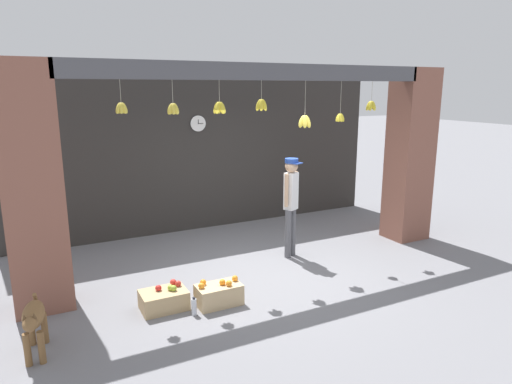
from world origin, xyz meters
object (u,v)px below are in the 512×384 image
object	(u,v)px
dog	(34,320)
wall_clock	(198,123)
fruit_crate_oranges	(219,294)
fruit_crate_apples	(164,299)
shopkeeper	(291,199)
water_bottle	(194,307)

from	to	relation	value
dog	wall_clock	bearing A→B (deg)	144.36
dog	wall_clock	distance (m)	4.98
fruit_crate_oranges	fruit_crate_apples	size ratio (longest dim) A/B	1.00
shopkeeper	dog	bearing A→B (deg)	-8.35
fruit_crate_oranges	wall_clock	xyz separation A→B (m)	(0.95, 3.26, 1.98)
fruit_crate_apples	wall_clock	size ratio (longest dim) A/B	1.80
water_bottle	wall_clock	distance (m)	4.16
shopkeeper	water_bottle	distance (m)	2.62
water_bottle	wall_clock	xyz separation A→B (m)	(1.34, 3.38, 2.01)
dog	fruit_crate_oranges	xyz separation A→B (m)	(2.19, 0.21, -0.27)
fruit_crate_apples	shopkeeper	bearing A→B (deg)	20.04
shopkeeper	fruit_crate_oranges	distance (m)	2.24
wall_clock	dog	bearing A→B (deg)	-132.15
water_bottle	fruit_crate_oranges	bearing A→B (deg)	17.81
fruit_crate_oranges	water_bottle	xyz separation A→B (m)	(-0.39, -0.12, -0.03)
fruit_crate_oranges	wall_clock	bearing A→B (deg)	73.78
fruit_crate_apples	dog	bearing A→B (deg)	-164.59
dog	shopkeeper	bearing A→B (deg)	114.81
shopkeeper	fruit_crate_apples	bearing A→B (deg)	-6.61
dog	wall_clock	xyz separation A→B (m)	(3.14, 3.46, 1.71)
dog	water_bottle	distance (m)	1.83
fruit_crate_apples	wall_clock	world-z (taller)	wall_clock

